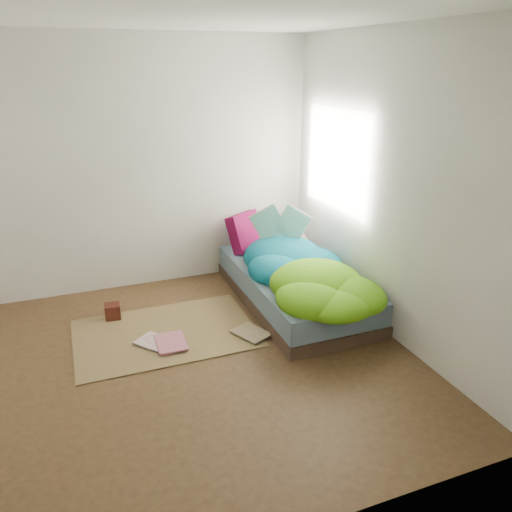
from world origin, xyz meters
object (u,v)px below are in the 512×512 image
Objects in this scene: floor_book_b at (156,346)px; floor_book_a at (146,349)px; bed at (294,287)px; wooden_box at (113,311)px; pillow_magenta at (245,232)px; open_book at (281,215)px.

floor_book_a is at bearing -170.63° from floor_book_b.
bed reaches higher than wooden_box.
bed is at bearing -105.35° from pillow_magenta.
wooden_box reaches higher than floor_book_a.
pillow_magenta reaches higher than floor_book_b.
bed reaches higher than floor_book_b.
wooden_box is at bearing 164.75° from pillow_magenta.
bed is at bearing -9.23° from wooden_box.
bed is 5.83× the size of floor_book_b.
pillow_magenta is at bearing 1.90° from floor_book_a.
floor_book_b is at bearing -129.65° from open_book.
open_book reaches higher than pillow_magenta.
open_book is 1.62× the size of floor_book_a.
floor_book_a is at bearing -73.88° from wooden_box.
open_book is 3.62× the size of wooden_box.
wooden_box is at bearing 114.74° from floor_book_b.
open_book is (0.25, -0.41, 0.29)m from pillow_magenta.
bed is at bearing 16.76° from floor_book_b.
open_book is at bearing -13.69° from floor_book_a.
floor_book_a is (-1.58, -0.77, -0.81)m from open_book.
bed is 14.16× the size of wooden_box.
bed is 1.81m from wooden_box.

